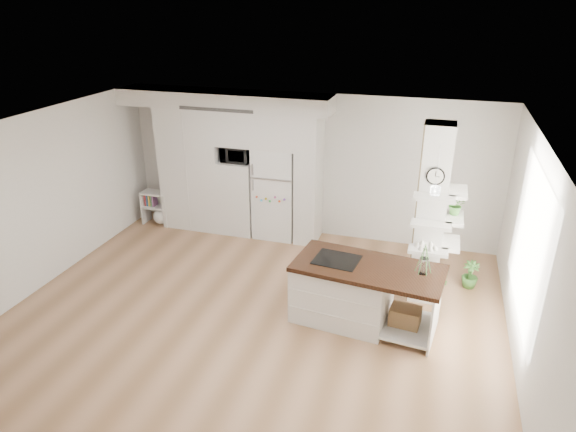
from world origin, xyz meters
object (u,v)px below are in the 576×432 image
at_px(kitchen_island, 351,290).
at_px(floor_plant_a, 437,289).
at_px(bookshelf, 159,210).
at_px(refrigerator, 276,192).

xyz_separation_m(kitchen_island, floor_plant_a, (1.17, 0.80, -0.25)).
height_order(kitchen_island, bookshelf, kitchen_island).
bearing_deg(floor_plant_a, kitchen_island, -145.68).
relative_size(kitchen_island, bookshelf, 3.13).
bearing_deg(bookshelf, refrigerator, 4.35).
bearing_deg(refrigerator, floor_plant_a, -27.59).
bearing_deg(floor_plant_a, bookshelf, 165.63).
relative_size(refrigerator, kitchen_island, 0.83).
distance_m(bookshelf, floor_plant_a, 5.67).
height_order(refrigerator, kitchen_island, refrigerator).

